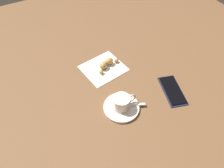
% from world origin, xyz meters
% --- Properties ---
extents(ground_plane, '(1.80, 1.80, 0.00)m').
position_xyz_m(ground_plane, '(0.00, 0.00, 0.00)').
color(ground_plane, brown).
extents(saucer, '(0.13, 0.13, 0.01)m').
position_xyz_m(saucer, '(-0.09, 0.04, 0.01)').
color(saucer, silver).
rests_on(saucer, ground).
extents(espresso_cup, '(0.06, 0.09, 0.05)m').
position_xyz_m(espresso_cup, '(-0.09, 0.04, 0.04)').
color(espresso_cup, silver).
rests_on(espresso_cup, saucer).
extents(teaspoon, '(0.06, 0.12, 0.01)m').
position_xyz_m(teaspoon, '(-0.10, 0.03, 0.01)').
color(teaspoon, silver).
rests_on(teaspoon, saucer).
extents(sugar_packet, '(0.05, 0.05, 0.01)m').
position_xyz_m(sugar_packet, '(-0.06, 0.02, 0.01)').
color(sugar_packet, tan).
rests_on(sugar_packet, saucer).
extents(napkin, '(0.18, 0.19, 0.00)m').
position_xyz_m(napkin, '(0.13, -0.00, 0.00)').
color(napkin, white).
rests_on(napkin, ground).
extents(croissant, '(0.07, 0.12, 0.03)m').
position_xyz_m(croissant, '(0.13, -0.02, 0.02)').
color(croissant, '#C58047').
rests_on(croissant, napkin).
extents(cell_phone, '(0.17, 0.12, 0.01)m').
position_xyz_m(cell_phone, '(-0.12, -0.18, 0.00)').
color(cell_phone, '#1C2032').
rests_on(cell_phone, ground).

